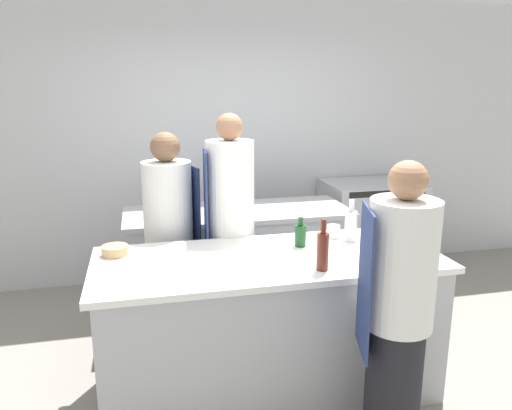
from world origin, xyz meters
TOP-DOWN VIEW (x-y plane):
  - ground_plane at (0.00, 0.00)m, footprint 16.00×16.00m
  - wall_back at (0.00, 2.13)m, footprint 8.00×0.06m
  - prep_counter at (0.00, 0.00)m, footprint 2.17×0.89m
  - pass_counter at (0.04, 1.18)m, footprint 1.91×0.73m
  - oven_range at (1.55, 1.73)m, footprint 0.95×0.69m
  - chef_at_prep_near at (0.51, -0.70)m, footprint 0.40×0.39m
  - chef_at_stove at (-0.57, 0.73)m, footprint 0.40×0.39m
  - chef_at_pass_far at (-0.14, 0.59)m, footprint 0.37×0.35m
  - bottle_olive_oil at (0.26, 0.15)m, footprint 0.08×0.08m
  - bottle_vinegar at (0.25, -0.29)m, footprint 0.07×0.07m
  - bottle_wine at (0.62, 0.18)m, footprint 0.08×0.08m
  - bottle_cooking_oil at (0.99, -0.22)m, footprint 0.06×0.06m
  - bowl_mixing_large at (-0.94, 0.26)m, footprint 0.17×0.17m
  - bowl_prep_small at (0.87, 0.27)m, footprint 0.17×0.17m
  - cup at (0.54, 0.28)m, footprint 0.09×0.09m
  - cutting_board at (-0.40, 0.03)m, footprint 0.42×0.24m
  - stockpot at (-0.06, 1.14)m, footprint 0.28×0.28m

SIDE VIEW (x-z plane):
  - ground_plane at x=0.00m, z-range 0.00..0.00m
  - prep_counter at x=0.00m, z-range 0.00..0.93m
  - pass_counter at x=0.04m, z-range 0.00..0.93m
  - oven_range at x=1.55m, z-range 0.00..0.99m
  - chef_at_prep_near at x=0.51m, z-range 0.00..1.62m
  - chef_at_stove at x=-0.57m, z-range 0.00..1.65m
  - chef_at_pass_far at x=-0.14m, z-range 0.01..1.79m
  - cutting_board at x=-0.40m, z-range 0.92..0.94m
  - bowl_prep_small at x=0.87m, z-range 0.92..0.98m
  - bowl_mixing_large at x=-0.94m, z-range 0.92..0.98m
  - cup at x=0.54m, z-range 0.92..1.01m
  - bottle_olive_oil at x=0.26m, z-range 0.90..1.10m
  - bottle_cooking_oil at x=0.99m, z-range 0.89..1.18m
  - bottle_wine at x=0.62m, z-range 0.89..1.19m
  - stockpot at x=-0.06m, z-range 0.92..1.16m
  - bottle_vinegar at x=0.25m, z-range 0.89..1.20m
  - wall_back at x=0.00m, z-range 0.00..2.80m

